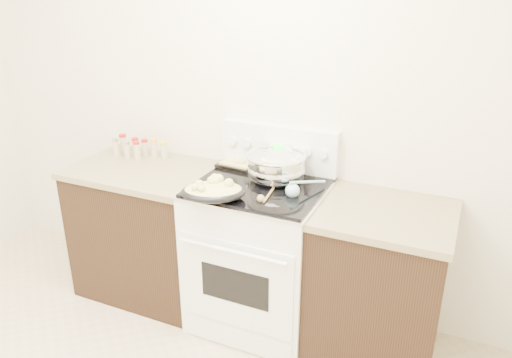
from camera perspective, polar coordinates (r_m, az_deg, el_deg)
The scene contains 9 objects.
counter_left at distance 3.51m, azimuth -12.08°, elevation -5.65°, with size 0.93×0.67×0.92m.
counter_right at distance 2.97m, azimuth 13.73°, elevation -11.50°, with size 0.73×0.67×0.92m.
kitchen_range at distance 3.12m, azimuth 0.42°, elevation -8.33°, with size 0.78×0.73×1.22m.
mixing_bowl at distance 2.95m, azimuth 2.31°, elevation 1.33°, with size 0.37×0.37×0.21m.
roasting_pan at distance 2.73m, azimuth -4.91°, elevation -1.32°, with size 0.43×0.38×0.12m.
baking_sheet at distance 3.19m, azimuth -0.42°, elevation 1.78°, with size 0.43×0.32×0.06m.
wooden_spoon at distance 2.74m, azimuth 0.98°, elevation -1.97°, with size 0.06×0.27×0.04m.
blue_ladle at distance 2.77m, azimuth 4.40°, elevation -1.21°, with size 0.17×0.25×0.10m.
spice_jars at distance 3.52m, azimuth -13.36°, elevation 3.54°, with size 0.39×0.15×0.13m.
Camera 1 is at (1.43, -1.03, 2.09)m, focal length 35.00 mm.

